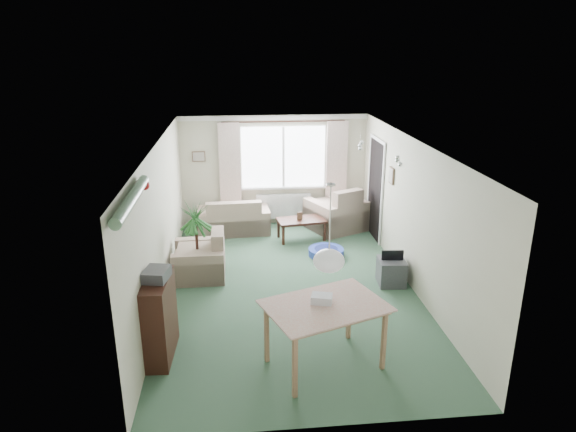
{
  "coord_description": "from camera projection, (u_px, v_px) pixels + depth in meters",
  "views": [
    {
      "loc": [
        -0.81,
        -7.59,
        3.84
      ],
      "look_at": [
        0.0,
        0.3,
        1.15
      ],
      "focal_mm": 32.0,
      "sensor_mm": 36.0,
      "label": 1
    }
  ],
  "objects": [
    {
      "name": "hifi_box",
      "position": [
        156.0,
        274.0,
        6.28
      ],
      "size": [
        0.34,
        0.4,
        0.14
      ],
      "primitive_type": "cube",
      "rotation": [
        0.0,
        0.0,
        -0.19
      ],
      "color": "#3F3E44",
      "rests_on": "bookshelf"
    },
    {
      "name": "bauble_cluster_a",
      "position": [
        360.0,
        143.0,
        8.72
      ],
      "size": [
        0.2,
        0.2,
        0.2
      ],
      "primitive_type": "sphere",
      "color": "silver"
    },
    {
      "name": "curtain_rod",
      "position": [
        284.0,
        122.0,
        10.72
      ],
      "size": [
        2.6,
        0.03,
        0.03
      ],
      "primitive_type": "cube",
      "color": "black"
    },
    {
      "name": "coffee_table",
      "position": [
        301.0,
        229.0,
        10.49
      ],
      "size": [
        1.02,
        0.66,
        0.43
      ],
      "primitive_type": "cube",
      "rotation": [
        0.0,
        0.0,
        0.14
      ],
      "color": "black",
      "rests_on": "ground"
    },
    {
      "name": "bauble_cluster_b",
      "position": [
        399.0,
        157.0,
        7.62
      ],
      "size": [
        0.2,
        0.2,
        0.2
      ],
      "primitive_type": "sphere",
      "color": "silver"
    },
    {
      "name": "houseplant",
      "position": [
        197.0,
        241.0,
        8.58
      ],
      "size": [
        0.71,
        0.71,
        1.36
      ],
      "primitive_type": "cylinder",
      "rotation": [
        0.0,
        0.0,
        0.24
      ],
      "color": "#20551D",
      "rests_on": "ground"
    },
    {
      "name": "curtain_left",
      "position": [
        230.0,
        170.0,
        10.91
      ],
      "size": [
        0.45,
        0.08,
        2.0
      ],
      "primitive_type": "cube",
      "color": "beige"
    },
    {
      "name": "window",
      "position": [
        283.0,
        157.0,
        11.04
      ],
      "size": [
        1.8,
        0.03,
        1.3
      ],
      "primitive_type": "cube",
      "color": "white"
    },
    {
      "name": "sofa",
      "position": [
        233.0,
        215.0,
        10.84
      ],
      "size": [
        1.53,
        0.86,
        0.75
      ],
      "primitive_type": "cube",
      "rotation": [
        0.0,
        0.0,
        3.19
      ],
      "color": "#C2A892",
      "rests_on": "ground"
    },
    {
      "name": "curtain_right",
      "position": [
        336.0,
        167.0,
        11.13
      ],
      "size": [
        0.45,
        0.08,
        2.0
      ],
      "primitive_type": "cube",
      "color": "beige"
    },
    {
      "name": "tv_cube",
      "position": [
        391.0,
        272.0,
        8.54
      ],
      "size": [
        0.47,
        0.51,
        0.43
      ],
      "primitive_type": "cube",
      "rotation": [
        0.0,
        0.0,
        -0.08
      ],
      "color": "#3E3F44",
      "rests_on": "ground"
    },
    {
      "name": "wall_picture_right",
      "position": [
        392.0,
        176.0,
        9.28
      ],
      "size": [
        0.03,
        0.24,
        0.3
      ],
      "primitive_type": "cube",
      "color": "brown"
    },
    {
      "name": "radiator",
      "position": [
        284.0,
        206.0,
        11.35
      ],
      "size": [
        1.2,
        0.1,
        0.55
      ],
      "primitive_type": "cube",
      "color": "white"
    },
    {
      "name": "ground",
      "position": [
        290.0,
        288.0,
        8.46
      ],
      "size": [
        6.5,
        6.5,
        0.0
      ],
      "primitive_type": "plane",
      "color": "#30513A"
    },
    {
      "name": "photo_frame",
      "position": [
        300.0,
        216.0,
        10.37
      ],
      "size": [
        0.12,
        0.06,
        0.16
      ],
      "primitive_type": "cube",
      "rotation": [
        0.0,
        0.0,
        0.33
      ],
      "color": "brown",
      "rests_on": "coffee_table"
    },
    {
      "name": "pendant_lamp",
      "position": [
        329.0,
        261.0,
        5.83
      ],
      "size": [
        0.36,
        0.36,
        0.36
      ],
      "primitive_type": "sphere",
      "color": "white"
    },
    {
      "name": "bookshelf",
      "position": [
        160.0,
        318.0,
        6.48
      ],
      "size": [
        0.34,
        0.89,
        1.07
      ],
      "primitive_type": "cube",
      "rotation": [
        0.0,
        0.0,
        -0.05
      ],
      "color": "black",
      "rests_on": "ground"
    },
    {
      "name": "tinsel_garland",
      "position": [
        131.0,
        199.0,
        5.37
      ],
      "size": [
        1.6,
        1.6,
        0.12
      ],
      "primitive_type": "cylinder",
      "color": "#196626"
    },
    {
      "name": "armchair_corner",
      "position": [
        336.0,
        208.0,
        11.0
      ],
      "size": [
        1.39,
        1.36,
        0.95
      ],
      "primitive_type": "cube",
      "rotation": [
        0.0,
        0.0,
        3.57
      ],
      "color": "beige",
      "rests_on": "ground"
    },
    {
      "name": "doorway",
      "position": [
        376.0,
        190.0,
        10.4
      ],
      "size": [
        0.03,
        0.95,
        2.0
      ],
      "primitive_type": "cube",
      "color": "black"
    },
    {
      "name": "dining_table",
      "position": [
        325.0,
        336.0,
        6.31
      ],
      "size": [
        1.54,
        1.28,
        0.82
      ],
      "primitive_type": "cube",
      "rotation": [
        0.0,
        0.0,
        0.36
      ],
      "color": "tan",
      "rests_on": "ground"
    },
    {
      "name": "wall_picture_back",
      "position": [
        199.0,
        156.0,
        10.85
      ],
      "size": [
        0.28,
        0.03,
        0.22
      ],
      "primitive_type": "cube",
      "color": "brown"
    },
    {
      "name": "armchair_left",
      "position": [
        199.0,
        254.0,
        8.76
      ],
      "size": [
        0.86,
        0.91,
        0.81
      ],
      "primitive_type": "cube",
      "rotation": [
        0.0,
        0.0,
        -1.57
      ],
      "color": "tan",
      "rests_on": "ground"
    },
    {
      "name": "pet_bed",
      "position": [
        326.0,
        252.0,
        9.73
      ],
      "size": [
        0.86,
        0.86,
        0.13
      ],
      "primitive_type": "cylinder",
      "rotation": [
        0.0,
        0.0,
        0.37
      ],
      "color": "navy",
      "rests_on": "ground"
    },
    {
      "name": "gift_box",
      "position": [
        322.0,
        299.0,
        6.22
      ],
      "size": [
        0.29,
        0.24,
        0.12
      ],
      "primitive_type": "cube",
      "rotation": [
        0.0,
        0.0,
        -0.27
      ],
      "color": "silver",
      "rests_on": "dining_table"
    }
  ]
}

